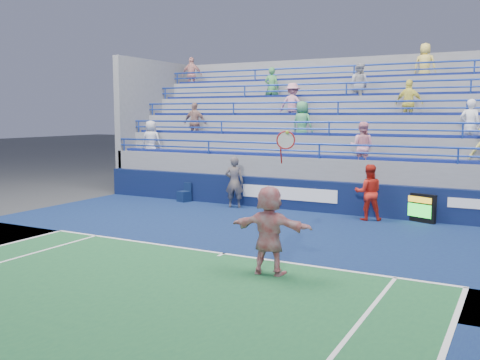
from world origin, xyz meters
The scene contains 8 objects.
ground centered at (0.00, 0.00, 0.00)m, with size 120.00×120.00×0.00m, color #333538.
sponsor_wall centered at (0.00, 6.50, 0.55)m, with size 18.00×0.32×1.10m.
bleacher_stand centered at (0.00, 10.27, 1.55)m, with size 18.00×5.60×6.13m.
serve_speed_board centered at (3.38, 6.34, 0.46)m, with size 1.28×0.61×0.91m.
judge_chair centered at (-5.29, 6.14, 0.24)m, with size 0.52×0.53×0.74m.
tennis_player centered at (1.66, -0.95, 0.96)m, with size 1.82×0.77×3.05m.
line_judge centered at (-2.93, 5.89, 0.94)m, with size 0.68×0.45×1.87m, color #151D3A.
ball_girl centered at (1.98, 5.86, 0.90)m, with size 0.88×0.68×1.80m, color red.
Camera 1 is at (6.30, -10.95, 3.36)m, focal length 40.00 mm.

